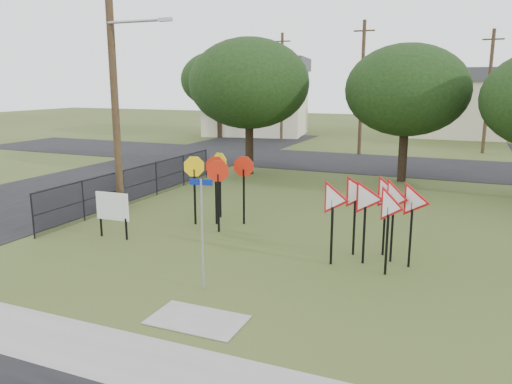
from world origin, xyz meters
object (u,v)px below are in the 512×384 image
stop_sign_cluster (218,174)px  info_board (112,208)px  yield_sign_cluster (376,201)px  street_name_sign (202,226)px

stop_sign_cluster → info_board: stop_sign_cluster is taller
stop_sign_cluster → info_board: bearing=-130.8°
stop_sign_cluster → info_board: 3.74m
stop_sign_cluster → yield_sign_cluster: size_ratio=0.82×
stop_sign_cluster → yield_sign_cluster: bearing=-17.4°
street_name_sign → stop_sign_cluster: (-2.25, 5.22, 0.24)m
street_name_sign → stop_sign_cluster: size_ratio=1.11×
street_name_sign → info_board: size_ratio=1.81×
stop_sign_cluster → yield_sign_cluster: 5.99m
yield_sign_cluster → info_board: yield_sign_cluster is taller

